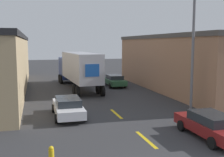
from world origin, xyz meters
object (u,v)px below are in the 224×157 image
object	(u,v)px
semi_truck	(78,67)
parked_car_right_near	(211,125)
parked_car_right_far	(114,80)
parked_car_left_far	(68,107)
street_lamp	(189,44)

from	to	relation	value
semi_truck	parked_car_right_near	bearing A→B (deg)	-80.55
semi_truck	parked_car_right_far	distance (m)	4.67
parked_car_left_far	parked_car_right_near	world-z (taller)	same
semi_truck	parked_car_left_far	world-z (taller)	semi_truck
parked_car_left_far	parked_car_right_near	size ratio (longest dim) A/B	1.00
parked_car_left_far	street_lamp	xyz separation A→B (m)	(8.73, -0.77, 4.23)
semi_truck	parked_car_right_near	world-z (taller)	semi_truck
parked_car_left_far	street_lamp	size ratio (longest dim) A/B	0.56
parked_car_right_far	parked_car_left_far	distance (m)	14.26
semi_truck	street_lamp	world-z (taller)	street_lamp
parked_car_right_near	street_lamp	xyz separation A→B (m)	(1.89, 5.59, 4.23)
parked_car_right_far	street_lamp	distance (m)	14.07
parked_car_right_far	parked_car_left_far	bearing A→B (deg)	-118.65
parked_car_right_near	parked_car_right_far	bearing A→B (deg)	90.00
semi_truck	street_lamp	distance (m)	14.50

